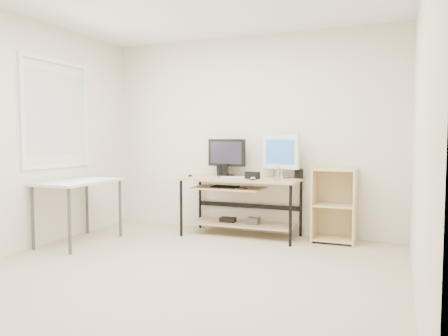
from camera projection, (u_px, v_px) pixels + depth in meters
room at (169, 132)px, 4.06m from camera, size 4.01×4.01×2.62m
desk at (239, 194)px, 5.57m from camera, size 1.50×0.65×0.75m
side_table at (79, 187)px, 5.20m from camera, size 0.60×1.00×0.75m
shelf_unit at (335, 204)px, 5.29m from camera, size 0.50×0.40×0.90m
black_monitor at (227, 155)px, 5.77m from camera, size 0.54×0.22×0.49m
white_imac at (280, 153)px, 5.50m from camera, size 0.51×0.19×0.55m
keyboard at (236, 177)px, 5.58m from camera, size 0.43×0.23×0.01m
mouse at (253, 178)px, 5.32m from camera, size 0.07×0.10×0.03m
center_speaker at (252, 175)px, 5.41m from camera, size 0.18×0.10×0.09m
speaker_left at (221, 168)px, 5.87m from camera, size 0.12×0.12×0.19m
speaker_right at (299, 174)px, 5.49m from camera, size 0.13×0.13×0.12m
audio_controller at (225, 171)px, 5.70m from camera, size 0.08×0.05×0.16m
volume_puck at (190, 176)px, 5.74m from camera, size 0.05×0.05×0.02m
smartphone at (252, 180)px, 5.26m from camera, size 0.08×0.12×0.01m
coaster at (277, 180)px, 5.24m from camera, size 0.11×0.11×0.01m
drinking_glass at (277, 173)px, 5.24m from camera, size 0.08×0.08×0.15m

